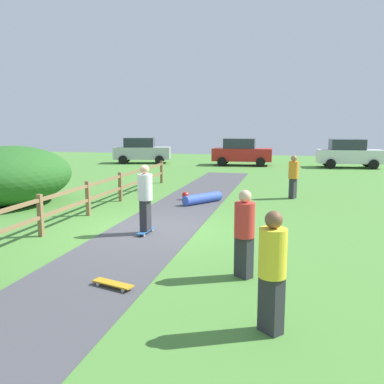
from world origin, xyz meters
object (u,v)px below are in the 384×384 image
skater_riding (145,196)px  parked_car_white (349,153)px  parked_car_red (242,152)px  bystander_red (244,230)px  skateboard_loose (113,284)px  bush_large (9,175)px  skater_fallen (201,198)px  bystander_yellow (272,267)px  bystander_orange (293,175)px  parked_car_silver (142,150)px

skater_riding → parked_car_white: bearing=69.1°
parked_car_red → bystander_red: bearing=-83.3°
parked_car_white → skater_riding: bearing=-110.9°
skateboard_loose → bush_large: bearing=136.8°
bystander_red → skater_fallen: bearing=108.2°
skateboard_loose → parked_car_red: 23.29m
bystander_red → skateboard_loose: bearing=-153.5°
skater_fallen → bystander_yellow: 9.59m
bystander_red → parked_car_red: 22.35m
bush_large → parked_car_red: (6.45, 16.80, -0.10)m
parked_car_red → bystander_orange: bearing=-75.0°
skater_riding → parked_car_silver: 21.00m
skater_fallen → parked_car_white: bearing=65.1°
skater_riding → bystander_yellow: skater_riding is taller
skateboard_loose → parked_car_silver: (-8.04, 23.26, 0.87)m
skateboard_loose → bystander_red: 2.56m
bystander_yellow → parked_car_white: 24.54m
bush_large → parked_car_white: size_ratio=1.15×
bystander_yellow → parked_car_white: size_ratio=0.40×
bush_large → skater_riding: (6.21, -2.87, -0.02)m
skateboard_loose → parked_car_white: parked_car_white is taller
skateboard_loose → parked_car_red: (-0.45, 23.27, 0.87)m
bystander_orange → parked_car_white: 13.74m
skater_riding → parked_car_red: 19.68m
skater_riding → parked_car_silver: bearing=110.5°
bystander_yellow → parked_car_silver: (-10.80, 24.19, 0.01)m
skater_riding → bystander_yellow: 5.69m
parked_car_red → bystander_yellow: bearing=-82.4°
bystander_orange → skater_riding: bearing=-120.4°
skater_fallen → parked_car_silver: 17.03m
bystander_red → parked_car_white: 22.67m
bystander_red → parked_car_silver: 24.42m
bystander_orange → parked_car_silver: (-11.14, 13.22, 0.03)m
bush_large → skater_fallen: size_ratio=3.13×
bystander_yellow → bystander_orange: bearing=88.2°
skateboard_loose → bystander_red: (2.17, 1.08, 0.83)m
parked_car_red → skater_riding: bearing=-90.7°
bush_large → skateboard_loose: bush_large is taller
skater_fallen → bystander_yellow: (2.93, -9.11, 0.74)m
skateboard_loose → parked_car_silver: 24.63m
bystander_yellow → parked_car_red: (-3.21, 24.20, 0.01)m
skater_fallen → bystander_orange: bearing=29.7°
parked_car_white → parked_car_red: bearing=180.0°
bush_large → skater_fallen: bush_large is taller
parked_car_red → parked_car_white: same height
skateboard_loose → parked_car_silver: size_ratio=0.18×
skater_riding → skateboard_loose: size_ratio=2.20×
bystander_yellow → bystander_red: 2.10m
bystander_orange → bystander_red: size_ratio=1.01×
parked_car_red → bush_large: bearing=-111.0°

